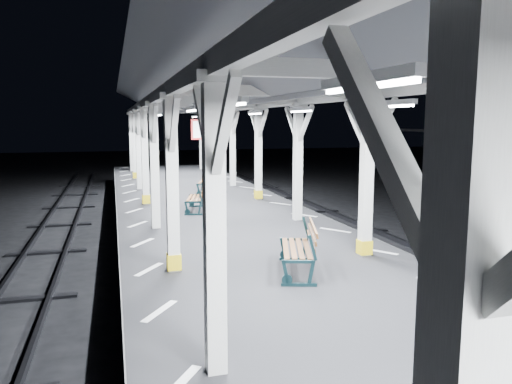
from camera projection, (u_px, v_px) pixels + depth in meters
name	position (u px, v px, depth m)	size (l,w,h in m)	color
ground	(312.00, 354.00, 8.24)	(120.00, 120.00, 0.00)	black
platform	(312.00, 325.00, 8.17)	(6.00, 50.00, 1.00)	black
hazard_stripes_left	(160.00, 311.00, 7.43)	(1.00, 48.00, 0.01)	silver
hazard_stripes_right	(442.00, 282.00, 8.76)	(1.00, 48.00, 0.01)	silver
canopy	(317.00, 71.00, 7.58)	(5.40, 49.00, 4.65)	silver
bench_mid	(302.00, 247.00, 9.28)	(1.10, 1.80, 0.92)	#11292E
bench_far	(198.00, 197.00, 15.72)	(0.92, 1.63, 0.84)	#11292E
bench_extra	(209.00, 181.00, 19.54)	(1.10, 1.88, 0.96)	#11292E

